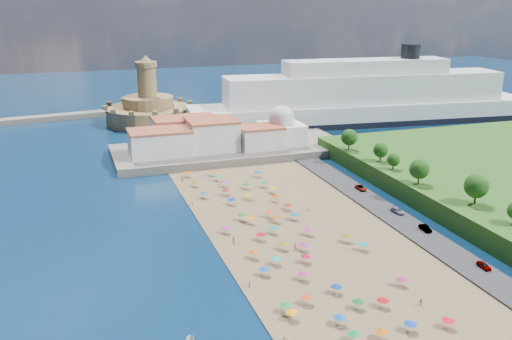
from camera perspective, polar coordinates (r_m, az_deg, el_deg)
name	(u,v)px	position (r m, az deg, el deg)	size (l,w,h in m)	color
ground	(272,226)	(153.17, 1.59, -5.62)	(700.00, 700.00, 0.00)	#071938
terrace	(231,150)	(221.43, -2.51, 2.01)	(90.00, 36.00, 3.00)	#59544C
jetty	(160,135)	(250.09, -9.63, 3.48)	(18.00, 70.00, 2.40)	#59544C
waterfront_buildings	(197,136)	(217.31, -5.89, 3.38)	(57.00, 29.00, 11.00)	silver
domed_building	(281,129)	(223.99, 2.54, 4.15)	(16.00, 16.00, 15.00)	silver
fortress	(148,110)	(277.96, -10.70, 5.94)	(40.00, 40.00, 32.40)	olive
cruise_ship	(364,100)	(278.96, 10.78, 6.87)	(170.48, 41.58, 36.92)	black
beach_parasols	(282,234)	(142.80, 2.61, -6.45)	(32.12, 115.43, 2.20)	gray
beachgoers	(255,236)	(144.22, -0.13, -6.62)	(31.87, 96.85, 1.88)	tan
parked_cars	(403,214)	(162.32, 14.51, -4.32)	(2.41, 60.87, 1.44)	gray
hillside_trees	(443,179)	(166.42, 18.21, -0.84)	(11.93, 106.03, 8.24)	#382314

